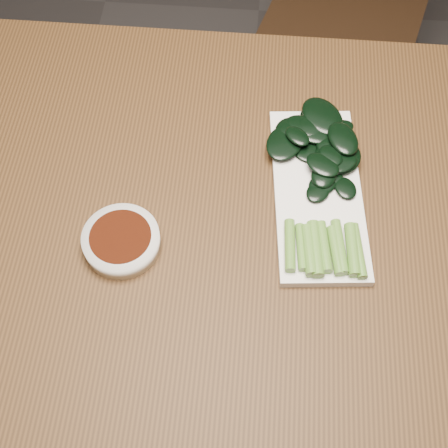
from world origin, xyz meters
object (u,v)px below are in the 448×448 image
Objects in this scene: table at (233,250)px; serving_plate at (317,193)px; sauce_bowl at (121,241)px; gai_lan at (321,164)px.

serving_plate is at bearing 28.88° from table.
serving_plate is (0.28, 0.11, -0.01)m from sauce_bowl.
sauce_bowl is 0.34× the size of gai_lan.
sauce_bowl is at bearing -164.49° from table.
table is 0.16m from serving_plate.
table is 12.80× the size of sauce_bowl.
table is 4.47× the size of serving_plate.
serving_plate is (0.12, 0.07, 0.08)m from table.
gai_lan is (0.28, 0.15, 0.01)m from sauce_bowl.
sauce_bowl is at bearing -158.37° from serving_plate.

